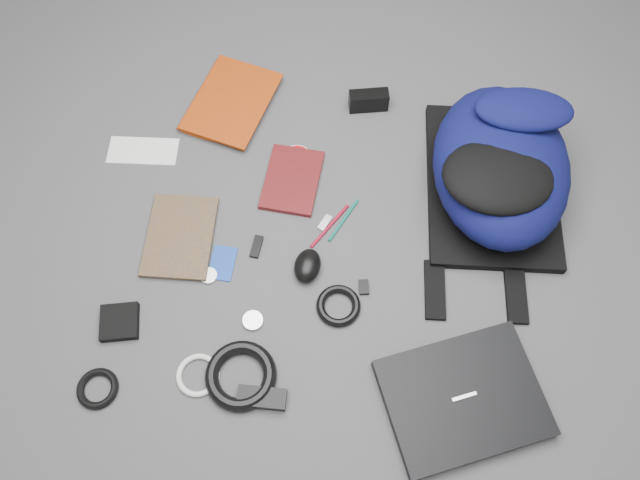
% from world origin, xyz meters
% --- Properties ---
extents(ground, '(4.00, 4.00, 0.00)m').
position_xyz_m(ground, '(0.00, 0.00, 0.00)').
color(ground, '#4F4F51').
rests_on(ground, ground).
extents(backpack, '(0.46, 0.59, 0.22)m').
position_xyz_m(backpack, '(0.41, 0.27, 0.11)').
color(backpack, '#080A34').
rests_on(backpack, ground).
extents(laptop, '(0.44, 0.41, 0.04)m').
position_xyz_m(laptop, '(0.41, -0.31, 0.02)').
color(laptop, black).
rests_on(laptop, ground).
extents(textbook_red, '(0.24, 0.31, 0.03)m').
position_xyz_m(textbook_red, '(-0.46, 0.38, 0.02)').
color(textbook_red, '#942E08').
rests_on(textbook_red, ground).
extents(comic_book, '(0.21, 0.26, 0.02)m').
position_xyz_m(comic_book, '(-0.44, -0.09, 0.01)').
color(comic_book, '#9E790B').
rests_on(comic_book, ground).
extents(envelope, '(0.21, 0.12, 0.00)m').
position_xyz_m(envelope, '(-0.55, 0.16, 0.00)').
color(envelope, white).
rests_on(envelope, ground).
extents(dvd_case, '(0.15, 0.21, 0.02)m').
position_xyz_m(dvd_case, '(-0.12, 0.16, 0.01)').
color(dvd_case, '#450D0D').
rests_on(dvd_case, ground).
extents(compact_camera, '(0.12, 0.07, 0.06)m').
position_xyz_m(compact_camera, '(0.03, 0.46, 0.03)').
color(compact_camera, black).
rests_on(compact_camera, ground).
extents(sticker_disc, '(0.08, 0.08, 0.00)m').
position_xyz_m(sticker_disc, '(-0.12, 0.24, 0.00)').
color(sticker_disc, white).
rests_on(sticker_disc, ground).
extents(pen_teal, '(0.05, 0.14, 0.01)m').
position_xyz_m(pen_teal, '(0.04, 0.08, 0.00)').
color(pen_teal, '#0B6755').
rests_on(pen_teal, ground).
extents(pen_red, '(0.07, 0.14, 0.01)m').
position_xyz_m(pen_red, '(0.01, 0.05, 0.00)').
color(pen_red, maroon).
rests_on(pen_red, ground).
extents(id_badge, '(0.07, 0.10, 0.00)m').
position_xyz_m(id_badge, '(-0.23, -0.11, 0.00)').
color(id_badge, '#153DA3').
rests_on(id_badge, ground).
extents(usb_black, '(0.02, 0.06, 0.01)m').
position_xyz_m(usb_black, '(-0.16, -0.05, 0.01)').
color(usb_black, black).
rests_on(usb_black, ground).
extents(usb_silver, '(0.03, 0.05, 0.01)m').
position_xyz_m(usb_silver, '(-0.00, 0.06, 0.00)').
color(usb_silver, '#B7B7B9').
rests_on(usb_silver, ground).
extents(key_fob, '(0.03, 0.04, 0.01)m').
position_xyz_m(key_fob, '(0.14, -0.09, 0.01)').
color(key_fob, black).
rests_on(key_fob, ground).
extents(mouse, '(0.07, 0.09, 0.05)m').
position_xyz_m(mouse, '(-0.01, -0.08, 0.02)').
color(mouse, black).
rests_on(mouse, ground).
extents(headphone_left, '(0.05, 0.05, 0.01)m').
position_xyz_m(headphone_left, '(-0.25, -0.16, 0.01)').
color(headphone_left, silver).
rests_on(headphone_left, ground).
extents(headphone_right, '(0.06, 0.06, 0.01)m').
position_xyz_m(headphone_right, '(-0.11, -0.24, 0.01)').
color(headphone_right, silver).
rests_on(headphone_right, ground).
extents(cable_coil, '(0.13, 0.13, 0.02)m').
position_xyz_m(cable_coil, '(0.09, -0.16, 0.01)').
color(cable_coil, black).
rests_on(cable_coil, ground).
extents(power_brick, '(0.12, 0.06, 0.03)m').
position_xyz_m(power_brick, '(-0.04, -0.42, 0.01)').
color(power_brick, black).
rests_on(power_brick, ground).
extents(power_cord_coil, '(0.19, 0.19, 0.03)m').
position_xyz_m(power_cord_coil, '(-0.10, -0.38, 0.02)').
color(power_cord_coil, black).
rests_on(power_cord_coil, ground).
extents(pouch, '(0.12, 0.12, 0.02)m').
position_xyz_m(pouch, '(-0.42, -0.33, 0.01)').
color(pouch, black).
rests_on(pouch, ground).
extents(earbud_coil, '(0.10, 0.10, 0.02)m').
position_xyz_m(earbud_coil, '(-0.41, -0.49, 0.01)').
color(earbud_coil, black).
rests_on(earbud_coil, ground).
extents(white_cable_coil, '(0.13, 0.13, 0.01)m').
position_xyz_m(white_cable_coil, '(-0.20, -0.40, 0.01)').
color(white_cable_coil, white).
rests_on(white_cable_coil, ground).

